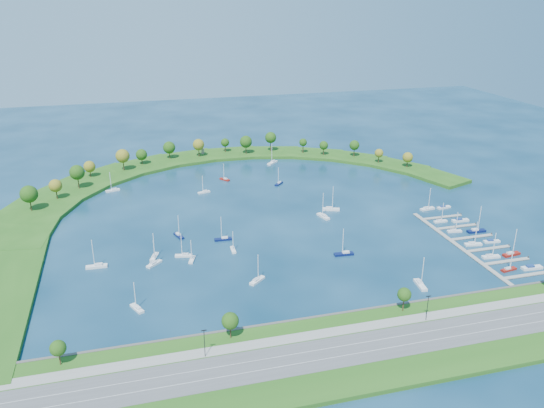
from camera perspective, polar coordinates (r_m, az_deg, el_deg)
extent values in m
plane|color=#06263C|center=(293.79, -0.69, -1.16)|extent=(700.00, 700.00, 0.00)
cube|color=#225115|center=(190.53, 9.03, -14.82)|extent=(420.00, 42.00, 1.60)
cube|color=#474442|center=(206.68, 6.60, -11.47)|extent=(420.00, 1.20, 1.80)
cube|color=#515154|center=(190.03, 9.04, -14.61)|extent=(420.00, 16.00, 0.12)
cube|color=gray|center=(198.22, 7.74, -12.85)|extent=(420.00, 5.00, 0.12)
cube|color=silver|center=(188.17, 9.36, -15.01)|extent=(420.00, 0.15, 0.02)
cube|color=silver|center=(191.83, 8.73, -14.18)|extent=(420.00, 0.15, 0.02)
cylinder|color=#382314|center=(191.81, -21.25, -14.73)|extent=(0.56, 0.56, 4.90)
sphere|color=#134010|center=(189.86, -21.40, -13.87)|extent=(5.20, 5.20, 5.20)
cylinder|color=#382314|center=(191.73, -4.35, -13.08)|extent=(0.56, 0.56, 5.25)
sphere|color=#134010|center=(189.59, -4.38, -12.12)|extent=(6.00, 6.00, 6.00)
cylinder|color=#382314|center=(211.02, 13.52, -10.11)|extent=(0.56, 0.56, 5.60)
sphere|color=#134010|center=(209.08, 13.61, -9.21)|extent=(5.20, 5.20, 5.20)
cylinder|color=black|center=(182.67, -7.05, -14.24)|extent=(0.24, 0.24, 10.00)
cylinder|color=black|center=(206.35, 15.87, -10.42)|extent=(0.24, 0.24, 10.00)
cube|color=#225115|center=(298.66, -25.39, -2.75)|extent=(43.73, 48.72, 2.00)
cube|color=#225115|center=(324.53, -23.24, -0.55)|extent=(50.23, 54.30, 2.00)
cube|color=#225115|center=(347.82, -20.33, 1.28)|extent=(54.07, 56.09, 2.00)
cube|color=#225115|center=(367.79, -16.88, 2.76)|extent=(55.20, 54.07, 2.00)
cube|color=#225115|center=(383.88, -13.03, 3.90)|extent=(53.65, 48.47, 2.00)
cube|color=#225115|center=(395.67, -8.92, 4.72)|extent=(49.62, 39.75, 2.00)
cube|color=#225115|center=(402.90, -4.63, 5.21)|extent=(44.32, 29.96, 2.00)
cube|color=#225115|center=(405.37, -0.26, 5.38)|extent=(49.49, 38.05, 2.00)
cube|color=#225115|center=(403.05, 4.11, 5.23)|extent=(51.13, 44.12, 2.00)
cube|color=#225115|center=(395.99, 8.40, 4.76)|extent=(49.19, 47.96, 2.00)
cube|color=#225115|center=(384.34, 12.52, 3.97)|extent=(43.90, 49.49, 2.00)
cube|color=#225115|center=(368.39, 16.38, 2.84)|extent=(35.67, 48.74, 2.00)
cylinder|color=#382314|center=(320.17, -23.85, -0.01)|extent=(0.56, 0.56, 7.67)
sphere|color=#134010|center=(318.32, -24.00, 0.95)|extent=(9.38, 9.38, 9.38)
cylinder|color=#382314|center=(333.04, -21.53, 1.02)|extent=(0.56, 0.56, 6.51)
sphere|color=brown|center=(331.55, -21.64, 1.79)|extent=(7.37, 7.37, 7.37)
cylinder|color=#382314|center=(346.07, -19.53, 2.19)|extent=(0.56, 0.56, 8.30)
sphere|color=#134010|center=(344.30, -19.65, 3.12)|extent=(8.91, 8.91, 8.91)
cylinder|color=#382314|center=(366.23, -18.41, 3.10)|extent=(0.56, 0.56, 5.30)
sphere|color=brown|center=(365.04, -18.49, 3.72)|extent=(7.36, 7.36, 7.36)
cylinder|color=#382314|center=(372.58, -15.22, 3.98)|extent=(0.56, 0.56, 8.10)
sphere|color=brown|center=(370.95, -15.30, 4.85)|extent=(9.05, 9.05, 9.05)
cylinder|color=#382314|center=(383.58, -13.39, 4.43)|extent=(0.56, 0.56, 5.29)
sphere|color=#134010|center=(382.43, -13.44, 5.03)|extent=(7.64, 7.64, 7.64)
cylinder|color=#382314|center=(392.98, -10.62, 5.12)|extent=(0.56, 0.56, 6.28)
sphere|color=#134010|center=(391.68, -10.67, 5.80)|extent=(8.57, 8.57, 8.57)
cylinder|color=#382314|center=(394.41, -7.63, 5.42)|extent=(0.56, 0.56, 7.10)
sphere|color=brown|center=(393.04, -7.66, 6.15)|extent=(8.14, 8.14, 8.14)
cylinder|color=#382314|center=(404.58, -4.90, 5.84)|extent=(0.56, 0.56, 5.78)
sphere|color=#134010|center=(403.51, -4.92, 6.40)|extent=(6.12, 6.12, 6.12)
cylinder|color=#382314|center=(398.54, -2.72, 5.76)|extent=(0.56, 0.56, 7.14)
sphere|color=#134010|center=(397.15, -2.74, 6.50)|extent=(8.83, 8.83, 8.83)
cylinder|color=#382314|center=(403.98, -0.14, 6.11)|extent=(0.56, 0.56, 8.73)
sphere|color=#134010|center=(402.45, -0.14, 6.94)|extent=(8.23, 8.23, 8.23)
cylinder|color=#382314|center=(400.50, 3.25, 5.80)|extent=(0.56, 0.56, 6.86)
sphere|color=#134010|center=(399.30, 3.26, 6.43)|extent=(5.64, 5.64, 5.64)
cylinder|color=#382314|center=(396.63, 5.39, 5.52)|extent=(0.56, 0.56, 5.91)
sphere|color=#134010|center=(395.51, 5.41, 6.11)|extent=(6.28, 6.28, 6.28)
cylinder|color=#382314|center=(395.35, 8.55, 5.40)|extent=(0.56, 0.56, 6.90)
sphere|color=#134010|center=(394.06, 8.58, 6.08)|extent=(7.13, 7.13, 7.13)
cylinder|color=#382314|center=(383.64, 11.04, 4.65)|extent=(0.56, 0.56, 5.68)
sphere|color=brown|center=(382.53, 11.09, 5.23)|extent=(5.95, 5.95, 5.95)
cylinder|color=#382314|center=(378.19, 13.90, 4.15)|extent=(0.56, 0.56, 5.40)
sphere|color=brown|center=(377.05, 13.96, 4.74)|extent=(6.93, 6.93, 6.93)
cylinder|color=gray|center=(401.65, -7.22, 5.49)|extent=(2.20, 2.20, 3.80)
cylinder|color=gray|center=(401.10, -7.24, 5.77)|extent=(2.60, 2.60, 0.30)
cube|color=gray|center=(272.95, 18.80, -4.12)|extent=(2.20, 82.00, 0.40)
cube|color=gray|center=(256.77, 25.06, -6.72)|extent=(22.00, 2.00, 0.40)
cube|color=gray|center=(265.64, 23.30, -5.49)|extent=(22.00, 2.00, 0.40)
cylinder|color=#382314|center=(272.15, 25.12, -5.09)|extent=(0.36, 0.36, 1.60)
cube|color=gray|center=(274.86, 21.65, -4.34)|extent=(22.00, 2.00, 0.40)
cylinder|color=#382314|center=(281.15, 23.46, -3.98)|extent=(0.36, 0.36, 1.60)
cube|color=gray|center=(284.39, 20.12, -3.26)|extent=(22.00, 2.00, 0.40)
cylinder|color=#382314|center=(290.48, 21.90, -2.94)|extent=(0.36, 0.36, 1.60)
cube|color=gray|center=(294.21, 18.69, -2.25)|extent=(22.00, 2.00, 0.40)
cylinder|color=#382314|center=(300.09, 20.44, -1.96)|extent=(0.36, 0.36, 1.60)
cube|color=gray|center=(304.28, 17.36, -1.30)|extent=(22.00, 2.00, 0.40)
cylinder|color=#382314|center=(309.97, 19.08, -1.04)|extent=(0.36, 0.36, 1.60)
cube|color=silver|center=(381.99, 0.04, 4.31)|extent=(9.03, 8.89, 1.19)
cube|color=silver|center=(382.51, 0.12, 4.49)|extent=(3.84, 3.81, 0.83)
cylinder|color=silver|center=(379.27, -0.02, 5.33)|extent=(0.32, 0.32, 13.37)
cube|color=silver|center=(247.87, -8.32, -5.77)|extent=(4.13, 7.25, 0.84)
cube|color=silver|center=(248.16, -8.30, -5.55)|extent=(2.09, 2.76, 0.59)
cylinder|color=silver|center=(245.10, -8.41, -4.75)|extent=(0.32, 0.32, 9.44)
cube|color=#0A1341|center=(271.94, -9.68, -3.30)|extent=(4.57, 8.16, 0.94)
cube|color=silver|center=(272.27, -9.76, -3.08)|extent=(2.33, 3.10, 0.66)
cylinder|color=silver|center=(269.08, -9.70, -2.22)|extent=(0.32, 0.32, 10.62)
cube|color=silver|center=(291.81, 5.36, -1.30)|extent=(4.70, 9.53, 1.10)
cube|color=silver|center=(290.75, 5.47, -1.19)|extent=(2.52, 3.55, 0.77)
cylinder|color=silver|center=(289.85, 5.33, -0.02)|extent=(0.32, 0.32, 12.39)
cube|color=silver|center=(301.74, 6.16, -0.55)|extent=(9.81, 5.63, 1.14)
cube|color=silver|center=(301.35, 5.98, -0.37)|extent=(3.74, 2.85, 0.79)
cylinder|color=silver|center=(299.27, 6.35, 0.68)|extent=(0.32, 0.32, 12.78)
cube|color=silver|center=(247.06, -12.17, -6.12)|extent=(7.38, 7.13, 0.96)
cube|color=silver|center=(246.19, -12.31, -6.02)|extent=(3.12, 3.07, 0.67)
cylinder|color=silver|center=(244.86, -12.18, -4.84)|extent=(0.32, 0.32, 10.82)
cube|color=#0A1341|center=(340.23, 0.72, 2.12)|extent=(6.81, 7.07, 0.92)
cube|color=silver|center=(340.62, 0.78, 2.28)|extent=(2.93, 2.99, 0.64)
cylinder|color=silver|center=(337.90, 0.68, 2.99)|extent=(0.32, 0.32, 10.35)
cube|color=silver|center=(254.80, -4.08, -4.80)|extent=(2.22, 6.91, 0.82)
cube|color=silver|center=(255.10, -4.10, -4.59)|extent=(1.44, 2.45, 0.57)
cylinder|color=silver|center=(252.14, -4.09, -3.82)|extent=(0.32, 0.32, 9.22)
cube|color=silver|center=(328.32, -7.10, 1.22)|extent=(7.67, 4.00, 0.89)
cube|color=silver|center=(328.34, -6.99, 1.37)|extent=(2.88, 2.10, 0.62)
cylinder|color=silver|center=(326.29, -7.24, 2.10)|extent=(0.32, 0.32, 9.97)
cube|color=silver|center=(251.23, -17.81, -6.21)|extent=(9.11, 2.72, 1.09)
cube|color=silver|center=(250.74, -17.62, -6.01)|extent=(3.21, 1.84, 0.76)
cylinder|color=silver|center=(248.41, -18.14, -4.86)|extent=(0.32, 0.32, 12.23)
cube|color=silver|center=(342.25, -16.27, 1.36)|extent=(8.64, 4.64, 1.00)
cube|color=silver|center=(342.18, -16.15, 1.52)|extent=(3.26, 2.40, 0.70)
cylinder|color=silver|center=(340.15, -16.48, 2.31)|extent=(0.32, 0.32, 11.23)
cube|color=silver|center=(228.61, -1.54, -7.98)|extent=(7.78, 7.11, 0.99)
cube|color=silver|center=(227.61, -1.67, -7.88)|extent=(3.25, 3.10, 0.69)
cylinder|color=silver|center=(226.17, -1.46, -6.57)|extent=(0.32, 0.32, 11.14)
cube|color=#0A1341|center=(265.58, -5.12, -3.67)|extent=(8.40, 2.65, 1.00)
cube|color=silver|center=(265.33, -4.95, -3.49)|extent=(2.97, 1.74, 0.70)
cylinder|color=silver|center=(262.99, -5.31, -2.48)|extent=(0.32, 0.32, 11.23)
cube|color=silver|center=(251.97, -9.20, -5.34)|extent=(7.97, 3.67, 0.92)
cube|color=silver|center=(251.54, -9.03, -5.18)|extent=(2.94, 2.02, 0.65)
cylinder|color=silver|center=(249.58, -9.42, -4.18)|extent=(0.32, 0.32, 10.39)
cube|color=silver|center=(216.33, -13.88, -10.52)|extent=(5.26, 7.87, 0.92)
cube|color=silver|center=(215.32, -13.81, -10.43)|extent=(2.52, 3.08, 0.65)
cylinder|color=silver|center=(213.94, -14.10, -9.16)|extent=(0.32, 0.32, 10.39)
cube|color=maroon|center=(349.48, -4.95, 2.57)|extent=(6.07, 7.04, 0.88)
cube|color=silver|center=(348.78, -4.87, 2.66)|extent=(2.69, 2.90, 0.61)
cylinder|color=silver|center=(348.18, -5.05, 3.42)|extent=(0.32, 0.32, 9.86)
cube|color=silver|center=(253.22, -12.14, -5.41)|extent=(4.78, 8.39, 0.97)
cube|color=silver|center=(252.16, -12.21, -5.33)|extent=(2.42, 3.20, 0.68)
cylinder|color=silver|center=(251.21, -12.21, -4.13)|extent=(0.32, 0.32, 10.93)
cube|color=silver|center=(233.22, 15.20, -8.15)|extent=(3.67, 9.39, 1.10)
cube|color=silver|center=(233.51, 15.13, -7.84)|extent=(2.17, 3.40, 0.77)
cylinder|color=silver|center=(229.49, 15.43, -6.77)|extent=(0.32, 0.32, 12.35)
cube|color=#0A1341|center=(252.20, 7.49, -5.19)|extent=(9.14, 3.19, 1.08)
cube|color=silver|center=(252.07, 7.70, -4.98)|extent=(3.27, 1.99, 0.75)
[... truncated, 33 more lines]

